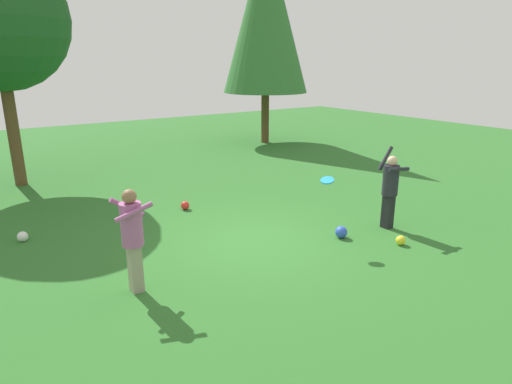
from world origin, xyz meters
name	(u,v)px	position (x,y,z in m)	size (l,w,h in m)	color
ground_plane	(254,241)	(0.00, 0.00, 0.00)	(40.00, 40.00, 0.00)	#2D6B28
person_thrower	(390,186)	(2.88, -1.03, 0.97)	(0.57, 0.52, 1.80)	black
person_catcher	(132,232)	(-2.72, -0.63, 1.02)	(0.59, 0.51, 1.72)	gray
frisbee	(327,180)	(1.16, -0.87, 1.32)	(0.36, 0.36, 0.11)	#2393D1
ball_blue	(341,232)	(1.61, -0.89, 0.13)	(0.25, 0.25, 0.25)	blue
ball_yellow	(401,240)	(2.34, -1.84, 0.10)	(0.20, 0.20, 0.20)	yellow
ball_white	(23,237)	(-3.96, 2.67, 0.11)	(0.21, 0.21, 0.21)	white
ball_red	(185,205)	(-0.31, 2.63, 0.11)	(0.21, 0.21, 0.21)	red
tree_far_right	(266,14)	(6.77, 9.16, 5.45)	(3.65, 3.65, 8.71)	brown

